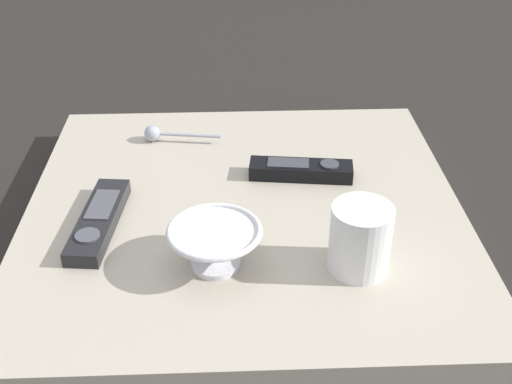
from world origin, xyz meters
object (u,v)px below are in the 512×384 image
at_px(cereal_bowl, 215,245).
at_px(tv_remote_far, 99,220).
at_px(tv_remote_near, 301,170).
at_px(teaspoon, 158,134).
at_px(coffee_mug, 360,239).

xyz_separation_m(cereal_bowl, tv_remote_far, (0.17, -0.09, -0.02)).
bearing_deg(cereal_bowl, tv_remote_near, -121.62).
distance_m(tv_remote_near, tv_remote_far, 0.32).
xyz_separation_m(tv_remote_near, tv_remote_far, (0.30, 0.12, -0.00)).
distance_m(teaspoon, tv_remote_far, 0.26).
bearing_deg(coffee_mug, teaspoon, -51.00).
bearing_deg(tv_remote_far, teaspoon, -103.62).
bearing_deg(coffee_mug, tv_remote_near, -77.32).
distance_m(coffee_mug, tv_remote_near, 0.23).
distance_m(cereal_bowl, tv_remote_near, 0.25).
bearing_deg(teaspoon, tv_remote_near, 151.42).
relative_size(cereal_bowl, coffee_mug, 1.33).
height_order(cereal_bowl, tv_remote_near, cereal_bowl).
height_order(teaspoon, tv_remote_near, teaspoon).
xyz_separation_m(coffee_mug, teaspoon, (0.29, -0.36, -0.03)).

